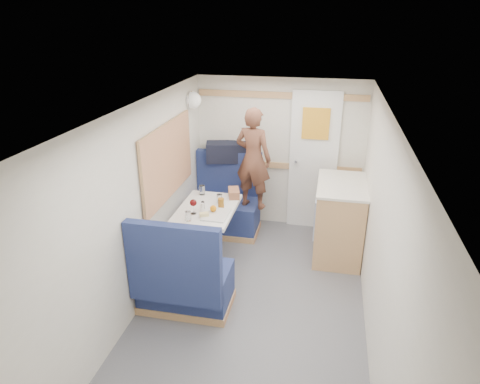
% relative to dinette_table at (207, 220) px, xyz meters
% --- Properties ---
extents(floor, '(4.50, 4.50, 0.00)m').
position_rel_dinette_table_xyz_m(floor, '(0.65, -1.00, -0.57)').
color(floor, '#515156').
rests_on(floor, ground).
extents(ceiling, '(4.50, 4.50, 0.00)m').
position_rel_dinette_table_xyz_m(ceiling, '(0.65, -1.00, 1.43)').
color(ceiling, silver).
rests_on(ceiling, wall_back).
extents(wall_back, '(2.20, 0.02, 2.00)m').
position_rel_dinette_table_xyz_m(wall_back, '(0.65, 1.25, 0.43)').
color(wall_back, silver).
rests_on(wall_back, floor).
extents(wall_left, '(0.02, 4.50, 2.00)m').
position_rel_dinette_table_xyz_m(wall_left, '(-0.45, -1.00, 0.43)').
color(wall_left, silver).
rests_on(wall_left, floor).
extents(wall_right, '(0.02, 4.50, 2.00)m').
position_rel_dinette_table_xyz_m(wall_right, '(1.75, -1.00, 0.43)').
color(wall_right, silver).
rests_on(wall_right, floor).
extents(oak_trim_low, '(2.15, 0.02, 0.08)m').
position_rel_dinette_table_xyz_m(oak_trim_low, '(0.65, 1.23, 0.28)').
color(oak_trim_low, '#B0744F').
rests_on(oak_trim_low, wall_back).
extents(oak_trim_high, '(2.15, 0.02, 0.08)m').
position_rel_dinette_table_xyz_m(oak_trim_high, '(0.65, 1.23, 1.21)').
color(oak_trim_high, '#B0744F').
rests_on(oak_trim_high, wall_back).
extents(side_window, '(0.04, 1.30, 0.72)m').
position_rel_dinette_table_xyz_m(side_window, '(-0.43, 0.00, 0.68)').
color(side_window, '#B2B79B').
rests_on(side_window, wall_left).
extents(rear_door, '(0.62, 0.12, 1.86)m').
position_rel_dinette_table_xyz_m(rear_door, '(1.10, 1.22, 0.41)').
color(rear_door, white).
rests_on(rear_door, wall_back).
extents(dinette_table, '(0.62, 0.92, 0.72)m').
position_rel_dinette_table_xyz_m(dinette_table, '(0.00, 0.00, 0.00)').
color(dinette_table, white).
rests_on(dinette_table, floor).
extents(bench_far, '(0.90, 0.59, 1.05)m').
position_rel_dinette_table_xyz_m(bench_far, '(-0.00, 0.86, -0.27)').
color(bench_far, navy).
rests_on(bench_far, floor).
extents(bench_near, '(0.90, 0.59, 1.05)m').
position_rel_dinette_table_xyz_m(bench_near, '(-0.00, -0.86, -0.27)').
color(bench_near, navy).
rests_on(bench_near, floor).
extents(ledge, '(0.90, 0.14, 0.04)m').
position_rel_dinette_table_xyz_m(ledge, '(-0.00, 1.12, 0.31)').
color(ledge, '#B0744F').
rests_on(ledge, bench_far).
extents(dome_light, '(0.20, 0.20, 0.20)m').
position_rel_dinette_table_xyz_m(dome_light, '(-0.39, 0.85, 1.18)').
color(dome_light, white).
rests_on(dome_light, wall_left).
extents(galley_counter, '(0.57, 0.92, 0.92)m').
position_rel_dinette_table_xyz_m(galley_counter, '(1.47, 0.55, -0.10)').
color(galley_counter, '#B0744F').
rests_on(galley_counter, floor).
extents(person, '(0.53, 0.42, 1.27)m').
position_rel_dinette_table_xyz_m(person, '(0.39, 0.74, 0.52)').
color(person, brown).
rests_on(person, bench_far).
extents(duffel_bag, '(0.58, 0.37, 0.26)m').
position_rel_dinette_table_xyz_m(duffel_bag, '(-0.04, 1.12, 0.46)').
color(duffel_bag, black).
rests_on(duffel_bag, ledge).
extents(tray, '(0.26, 0.34, 0.02)m').
position_rel_dinette_table_xyz_m(tray, '(0.15, -0.17, 0.16)').
color(tray, silver).
rests_on(tray, dinette_table).
extents(orange_fruit, '(0.07, 0.07, 0.07)m').
position_rel_dinette_table_xyz_m(orange_fruit, '(0.10, -0.11, 0.21)').
color(orange_fruit, '#D75409').
rests_on(orange_fruit, tray).
extents(cheese_block, '(0.11, 0.09, 0.03)m').
position_rel_dinette_table_xyz_m(cheese_block, '(0.04, -0.23, 0.19)').
color(cheese_block, '#DAD07E').
rests_on(cheese_block, tray).
extents(wine_glass, '(0.08, 0.08, 0.17)m').
position_rel_dinette_table_xyz_m(wine_glass, '(-0.10, -0.17, 0.28)').
color(wine_glass, white).
rests_on(wine_glass, dinette_table).
extents(tumbler_left, '(0.07, 0.07, 0.11)m').
position_rel_dinette_table_xyz_m(tumbler_left, '(-0.10, -0.35, 0.21)').
color(tumbler_left, white).
rests_on(tumbler_left, dinette_table).
extents(tumbler_mid, '(0.07, 0.07, 0.11)m').
position_rel_dinette_table_xyz_m(tumbler_mid, '(-0.16, 0.36, 0.21)').
color(tumbler_mid, white).
rests_on(tumbler_mid, dinette_table).
extents(tumbler_right, '(0.06, 0.06, 0.10)m').
position_rel_dinette_table_xyz_m(tumbler_right, '(0.10, 0.16, 0.21)').
color(tumbler_right, white).
rests_on(tumbler_right, dinette_table).
extents(beer_glass, '(0.07, 0.07, 0.11)m').
position_rel_dinette_table_xyz_m(beer_glass, '(0.15, 0.05, 0.21)').
color(beer_glass, '#8E5814').
rests_on(beer_glass, dinette_table).
extents(pepper_grinder, '(0.03, 0.03, 0.09)m').
position_rel_dinette_table_xyz_m(pepper_grinder, '(-0.04, -0.03, 0.20)').
color(pepper_grinder, black).
rests_on(pepper_grinder, dinette_table).
extents(salt_grinder, '(0.04, 0.04, 0.10)m').
position_rel_dinette_table_xyz_m(salt_grinder, '(-0.02, -0.10, 0.20)').
color(salt_grinder, white).
rests_on(salt_grinder, dinette_table).
extents(bread_loaf, '(0.18, 0.25, 0.09)m').
position_rel_dinette_table_xyz_m(bread_loaf, '(0.22, 0.38, 0.20)').
color(bread_loaf, olive).
rests_on(bread_loaf, dinette_table).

